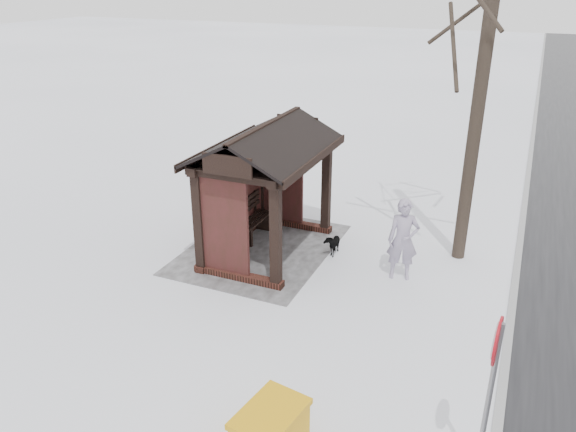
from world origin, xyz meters
The scene contains 7 objects.
ground centered at (0.00, 0.00, 0.00)m, with size 120.00×120.00×0.00m, color white.
kerb centered at (0.00, 5.50, 0.01)m, with size 120.00×0.15×0.06m, color gray.
trampled_patch centered at (0.00, -0.20, 0.01)m, with size 4.20×3.20×0.02m, color #939398.
bus_shelter centered at (0.00, -0.16, 2.17)m, with size 3.60×2.40×3.09m.
pedestrian centered at (0.01, 3.18, 0.90)m, with size 0.66×0.43×1.80m, color #A094AD.
dog centered at (-0.48, 1.45, 0.26)m, with size 0.28×0.62×0.52m, color black.
road_sign centered at (4.74, 5.28, 1.71)m, with size 0.61×0.11×2.38m.
Camera 1 is at (10.78, 5.19, 6.08)m, focal length 35.00 mm.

